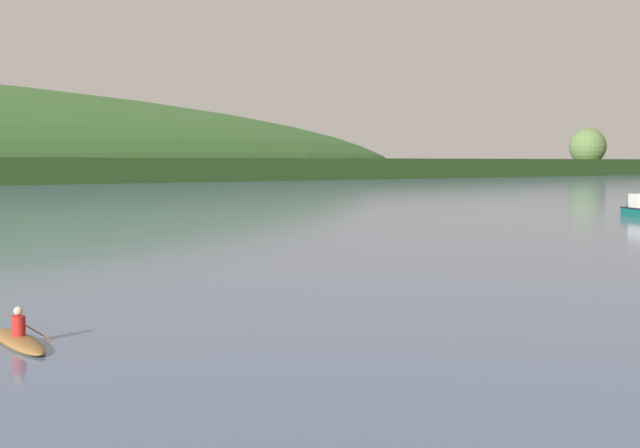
% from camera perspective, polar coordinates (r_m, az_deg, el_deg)
% --- Properties ---
extents(canoe_with_paddler, '(1.37, 3.65, 1.02)m').
position_cam_1_polar(canoe_with_paddler, '(23.23, -18.06, -6.83)').
color(canoe_with_paddler, brown).
rests_on(canoe_with_paddler, ground).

